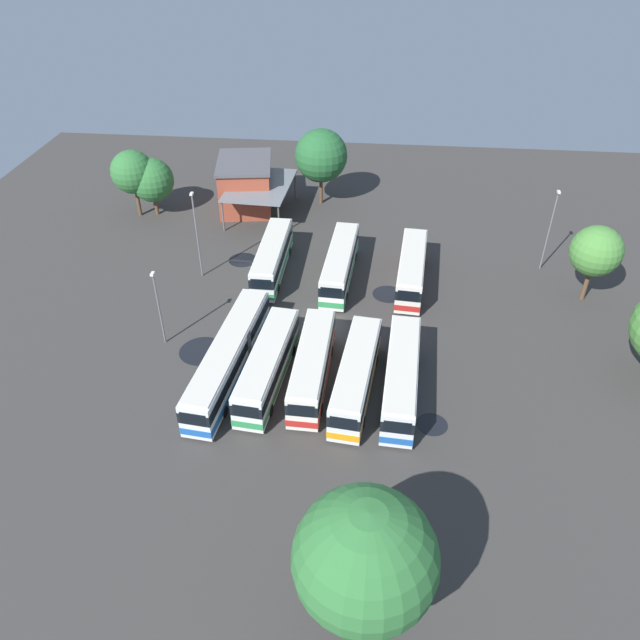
# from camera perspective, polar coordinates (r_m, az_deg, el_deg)

# --- Properties ---
(ground_plane) EXTENTS (97.38, 97.38, 0.00)m
(ground_plane) POSITION_cam_1_polar(r_m,az_deg,el_deg) (57.51, 0.75, -0.52)
(ground_plane) COLOR #383533
(bus_row0_slot0) EXTENTS (12.29, 2.67, 3.49)m
(bus_row0_slot0) POSITION_cam_1_polar(r_m,az_deg,el_deg) (64.59, -4.49, 5.85)
(bus_row0_slot0) COLOR silver
(bus_row0_slot0) RESTS_ON ground_plane
(bus_row0_slot2) EXTENTS (12.86, 3.28, 3.49)m
(bus_row0_slot2) POSITION_cam_1_polar(r_m,az_deg,el_deg) (63.31, 1.88, 5.27)
(bus_row0_slot2) COLOR silver
(bus_row0_slot2) RESTS_ON ground_plane
(bus_row0_slot4) EXTENTS (12.03, 3.45, 3.49)m
(bus_row0_slot4) POSITION_cam_1_polar(r_m,az_deg,el_deg) (63.12, 8.56, 4.74)
(bus_row0_slot4) COLOR silver
(bus_row0_slot4) RESTS_ON ground_plane
(bus_row1_slot0) EXTENTS (16.21, 4.19, 3.49)m
(bus_row1_slot0) POSITION_cam_1_polar(r_m,az_deg,el_deg) (51.59, -8.48, -3.38)
(bus_row1_slot0) COLOR silver
(bus_row1_slot0) RESTS_ON ground_plane
(bus_row1_slot1) EXTENTS (12.41, 3.69, 3.49)m
(bus_row1_slot1) POSITION_cam_1_polar(r_m,az_deg,el_deg) (50.36, -4.90, -4.22)
(bus_row1_slot1) COLOR silver
(bus_row1_slot1) RESTS_ON ground_plane
(bus_row1_slot2) EXTENTS (11.89, 2.84, 3.49)m
(bus_row1_slot2) POSITION_cam_1_polar(r_m,az_deg,el_deg) (50.15, -0.72, -4.27)
(bus_row1_slot2) COLOR silver
(bus_row1_slot2) RESTS_ON ground_plane
(bus_row1_slot3) EXTENTS (12.28, 3.78, 3.49)m
(bus_row1_slot3) POSITION_cam_1_polar(r_m,az_deg,el_deg) (49.30, 3.41, -5.19)
(bus_row1_slot3) COLOR silver
(bus_row1_slot3) RESTS_ON ground_plane
(bus_row1_slot4) EXTENTS (12.63, 3.25, 3.49)m
(bus_row1_slot4) POSITION_cam_1_polar(r_m,az_deg,el_deg) (49.55, 7.62, -5.25)
(bus_row1_slot4) COLOR silver
(bus_row1_slot4) RESTS_ON ground_plane
(depot_building) EXTENTS (9.68, 7.81, 6.12)m
(depot_building) POSITION_cam_1_polar(r_m,az_deg,el_deg) (78.65, -6.99, 12.50)
(depot_building) COLOR #99422D
(depot_building) RESTS_ON ground_plane
(maintenance_shelter) EXTENTS (11.05, 7.93, 3.96)m
(maintenance_shelter) POSITION_cam_1_polar(r_m,az_deg,el_deg) (76.26, -5.65, 12.40)
(maintenance_shelter) COLOR slate
(maintenance_shelter) RESTS_ON ground_plane
(lamp_post_near_entrance) EXTENTS (0.56, 0.28, 9.46)m
(lamp_post_near_entrance) POSITION_cam_1_polar(r_m,az_deg,el_deg) (63.48, -11.47, 8.04)
(lamp_post_near_entrance) COLOR slate
(lamp_post_near_entrance) RESTS_ON ground_plane
(lamp_post_mid_lot) EXTENTS (0.56, 0.28, 8.98)m
(lamp_post_mid_lot) POSITION_cam_1_polar(r_m,az_deg,el_deg) (67.96, 20.72, 8.08)
(lamp_post_mid_lot) COLOR slate
(lamp_post_mid_lot) RESTS_ON ground_plane
(lamp_post_by_building) EXTENTS (0.56, 0.28, 7.41)m
(lamp_post_by_building) POSITION_cam_1_polar(r_m,az_deg,el_deg) (54.90, -14.88, 1.36)
(lamp_post_by_building) COLOR slate
(lamp_post_by_building) RESTS_ON ground_plane
(tree_west_edge) EXTENTS (6.52, 6.52, 9.60)m
(tree_west_edge) POSITION_cam_1_polar(r_m,az_deg,el_deg) (77.92, 0.11, 15.12)
(tree_west_edge) COLOR brown
(tree_west_edge) RESTS_ON ground_plane
(tree_south_edge) EXTENTS (5.18, 5.18, 8.26)m
(tree_south_edge) POSITION_cam_1_polar(r_m,az_deg,el_deg) (78.23, -17.14, 13.09)
(tree_south_edge) COLOR brown
(tree_south_edge) RESTS_ON ground_plane
(tree_east_edge) EXTENTS (4.92, 4.92, 7.95)m
(tree_east_edge) POSITION_cam_1_polar(r_m,az_deg,el_deg) (63.92, 24.43, 5.88)
(tree_east_edge) COLOR brown
(tree_east_edge) RESTS_ON ground_plane
(tree_northeast) EXTENTS (5.26, 5.26, 7.13)m
(tree_northeast) POSITION_cam_1_polar(r_m,az_deg,el_deg) (78.35, -15.45, 12.50)
(tree_northeast) COLOR brown
(tree_northeast) RESTS_ON ground_plane
(tree_northwest) EXTENTS (7.60, 7.60, 10.22)m
(tree_northwest) POSITION_cam_1_polar(r_m,az_deg,el_deg) (33.22, 4.24, -21.40)
(tree_northwest) COLOR brown
(tree_northwest) RESTS_ON ground_plane
(puddle_centre_drain) EXTENTS (3.18, 3.18, 0.01)m
(puddle_centre_drain) POSITION_cam_1_polar(r_m,az_deg,el_deg) (62.23, 6.39, 2.42)
(puddle_centre_drain) COLOR black
(puddle_centre_drain) RESTS_ON ground_plane
(puddle_front_lane) EXTENTS (4.10, 4.10, 0.01)m
(puddle_front_lane) POSITION_cam_1_polar(r_m,az_deg,el_deg) (55.51, -10.97, -2.86)
(puddle_front_lane) COLOR black
(puddle_front_lane) RESTS_ON ground_plane
(puddle_back_corner) EXTENTS (2.29, 2.29, 0.01)m
(puddle_back_corner) POSITION_cam_1_polar(r_m,az_deg,el_deg) (57.68, -4.59, -0.52)
(puddle_back_corner) COLOR black
(puddle_back_corner) RESTS_ON ground_plane
(puddle_between_rows) EXTENTS (2.46, 2.46, 0.01)m
(puddle_between_rows) POSITION_cam_1_polar(r_m,az_deg,el_deg) (48.64, 10.44, -9.59)
(puddle_between_rows) COLOR black
(puddle_between_rows) RESTS_ON ground_plane
(puddle_near_shelter) EXTENTS (3.14, 3.14, 0.01)m
(puddle_near_shelter) POSITION_cam_1_polar(r_m,az_deg,el_deg) (68.13, -7.23, 5.60)
(puddle_near_shelter) COLOR black
(puddle_near_shelter) RESTS_ON ground_plane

